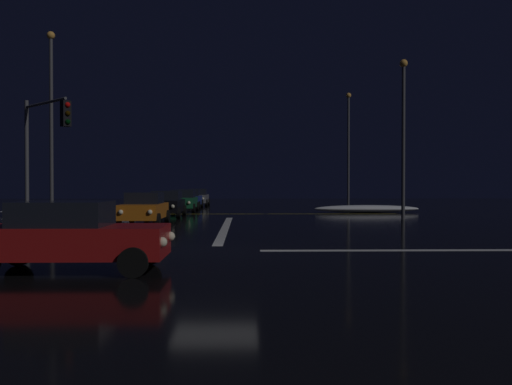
# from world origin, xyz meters

# --- Properties ---
(ground) EXTENTS (120.00, 120.00, 0.10)m
(ground) POSITION_xyz_m (0.00, 0.00, -0.05)
(ground) COLOR black
(stop_line_north) EXTENTS (0.35, 14.78, 0.01)m
(stop_line_north) POSITION_xyz_m (0.00, 8.61, 0.00)
(stop_line_north) COLOR white
(stop_line_north) RESTS_ON ground
(centre_line_ns) EXTENTS (22.00, 0.15, 0.01)m
(centre_line_ns) POSITION_xyz_m (0.00, 20.21, 0.00)
(centre_line_ns) COLOR yellow
(centre_line_ns) RESTS_ON ground
(crosswalk_bar_east) EXTENTS (14.78, 0.40, 0.01)m
(crosswalk_bar_east) POSITION_xyz_m (8.71, 0.00, 0.00)
(crosswalk_bar_east) COLOR white
(crosswalk_bar_east) RESTS_ON ground
(snow_bank_left_curb) EXTENTS (10.36, 1.50, 0.44)m
(snow_bank_left_curb) POSITION_xyz_m (-9.41, 18.81, 0.22)
(snow_bank_left_curb) COLOR white
(snow_bank_left_curb) RESTS_ON ground
(snow_bank_right_curb) EXTENTS (7.34, 1.50, 0.51)m
(snow_bank_right_curb) POSITION_xyz_m (9.41, 21.95, 0.26)
(snow_bank_right_curb) COLOR white
(snow_bank_right_curb) RESTS_ON ground
(sedan_orange) EXTENTS (2.02, 4.33, 1.57)m
(sedan_orange) POSITION_xyz_m (-4.00, 10.59, 0.80)
(sedan_orange) COLOR #C66014
(sedan_orange) RESTS_ON ground
(sedan_black) EXTENTS (2.02, 4.33, 1.57)m
(sedan_black) POSITION_xyz_m (-3.80, 16.91, 0.80)
(sedan_black) COLOR black
(sedan_black) RESTS_ON ground
(sedan_green) EXTENTS (2.02, 4.33, 1.57)m
(sedan_green) POSITION_xyz_m (-3.53, 23.24, 0.80)
(sedan_green) COLOR #14512D
(sedan_green) RESTS_ON ground
(sedan_blue) EXTENTS (2.02, 4.33, 1.57)m
(sedan_blue) POSITION_xyz_m (-3.60, 28.56, 0.80)
(sedan_blue) COLOR navy
(sedan_blue) RESTS_ON ground
(sedan_gray) EXTENTS (2.02, 4.33, 1.57)m
(sedan_gray) POSITION_xyz_m (-3.37, 33.79, 0.80)
(sedan_gray) COLOR slate
(sedan_gray) RESTS_ON ground
(sedan_red_crossing) EXTENTS (4.33, 2.02, 1.57)m
(sedan_red_crossing) POSITION_xyz_m (-3.06, -3.69, 0.80)
(sedan_red_crossing) COLOR maroon
(sedan_red_crossing) RESTS_ON ground
(traffic_signal_nw) EXTENTS (2.92, 2.92, 5.76)m
(traffic_signal_nw) POSITION_xyz_m (-7.85, 7.85, 3.97)
(traffic_signal_nw) COLOR #4C4C51
(traffic_signal_nw) RESTS_ON ground
(streetlamp_left_near) EXTENTS (0.44, 0.44, 10.32)m
(streetlamp_left_near) POSITION_xyz_m (-9.71, 14.21, 5.87)
(streetlamp_left_near) COLOR #424247
(streetlamp_left_near) RESTS_ON ground
(streetlamp_right_far) EXTENTS (0.44, 0.44, 9.72)m
(streetlamp_right_far) POSITION_xyz_m (9.71, 30.21, 5.56)
(streetlamp_right_far) COLOR #424247
(streetlamp_right_far) RESTS_ON ground
(streetlamp_right_near) EXTENTS (0.44, 0.44, 8.90)m
(streetlamp_right_near) POSITION_xyz_m (9.71, 14.21, 5.14)
(streetlamp_right_near) COLOR #424247
(streetlamp_right_near) RESTS_ON ground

